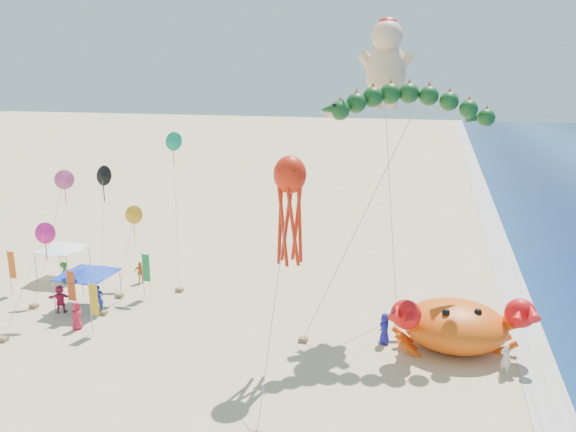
% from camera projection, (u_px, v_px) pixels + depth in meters
% --- Properties ---
extents(ground, '(320.00, 320.00, 0.00)m').
position_uv_depth(ground, '(312.00, 335.00, 32.39)').
color(ground, '#D1B784').
rests_on(ground, ground).
extents(foam_strip, '(320.00, 320.00, 0.00)m').
position_uv_depth(foam_strip, '(536.00, 362.00, 29.37)').
color(foam_strip, silver).
rests_on(foam_strip, ground).
extents(crab_inflatable, '(7.60, 6.02, 3.33)m').
position_uv_depth(crab_inflatable, '(455.00, 324.00, 30.45)').
color(crab_inflatable, '#F2540C').
rests_on(crab_inflatable, ground).
extents(dragon_kite, '(10.02, 6.92, 13.83)m').
position_uv_depth(dragon_kite, '(409.00, 110.00, 30.94)').
color(dragon_kite, '#113E18').
rests_on(dragon_kite, ground).
extents(cherub_kite, '(2.94, 3.27, 17.88)m').
position_uv_depth(cherub_kite, '(386.00, 61.00, 33.32)').
color(cherub_kite, '#FCC69A').
rests_on(cherub_kite, ground).
extents(octopus_kite, '(1.65, 8.02, 10.81)m').
position_uv_depth(octopus_kite, '(290.00, 203.00, 27.89)').
color(octopus_kite, red).
rests_on(octopus_kite, ground).
extents(canopy_blue, '(3.46, 3.46, 2.71)m').
position_uv_depth(canopy_blue, '(87.00, 271.00, 35.71)').
color(canopy_blue, gray).
rests_on(canopy_blue, ground).
extents(canopy_white, '(3.17, 3.17, 2.71)m').
position_uv_depth(canopy_white, '(62.00, 246.00, 40.87)').
color(canopy_white, gray).
rests_on(canopy_white, ground).
extents(feather_flags, '(9.63, 5.71, 3.20)m').
position_uv_depth(feather_flags, '(80.00, 280.00, 35.44)').
color(feather_flags, gray).
rests_on(feather_flags, ground).
extents(beachgoers, '(30.20, 8.50, 1.80)m').
position_uv_depth(beachgoers, '(145.00, 300.00, 35.29)').
color(beachgoers, '#2D6D24').
rests_on(beachgoers, ground).
extents(small_kites, '(7.77, 11.20, 10.82)m').
position_uv_depth(small_kites, '(104.00, 200.00, 36.90)').
color(small_kites, orange).
rests_on(small_kites, ground).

